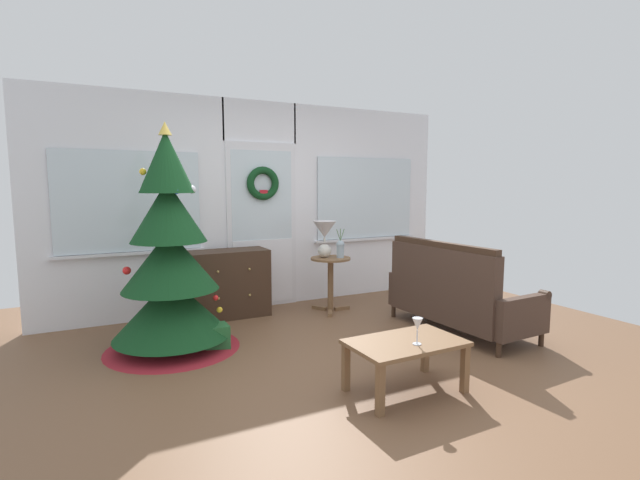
{
  "coord_description": "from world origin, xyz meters",
  "views": [
    {
      "loc": [
        -1.97,
        -3.4,
        1.52
      ],
      "look_at": [
        0.05,
        0.55,
        1.0
      ],
      "focal_mm": 25.95,
      "sensor_mm": 36.0,
      "label": 1
    }
  ],
  "objects_px": {
    "settee_sofa": "(453,296)",
    "gift_box": "(216,337)",
    "christmas_tree": "(170,271)",
    "coffee_table": "(406,348)",
    "side_table": "(331,273)",
    "wine_glass": "(417,325)",
    "dresser_cabinet": "(229,283)",
    "flower_vase": "(340,248)",
    "table_lamp": "(325,234)"
  },
  "relations": [
    {
      "from": "side_table",
      "to": "dresser_cabinet",
      "type": "bearing_deg",
      "value": 162.59
    },
    {
      "from": "settee_sofa",
      "to": "wine_glass",
      "type": "height_order",
      "value": "settee_sofa"
    },
    {
      "from": "settee_sofa",
      "to": "coffee_table",
      "type": "relative_size",
      "value": 1.92
    },
    {
      "from": "settee_sofa",
      "to": "gift_box",
      "type": "xyz_separation_m",
      "value": [
        -2.35,
        0.61,
        -0.26
      ]
    },
    {
      "from": "side_table",
      "to": "coffee_table",
      "type": "height_order",
      "value": "side_table"
    },
    {
      "from": "christmas_tree",
      "to": "table_lamp",
      "type": "distance_m",
      "value": 1.95
    },
    {
      "from": "table_lamp",
      "to": "flower_vase",
      "type": "distance_m",
      "value": 0.25
    },
    {
      "from": "side_table",
      "to": "wine_glass",
      "type": "relative_size",
      "value": 3.4
    },
    {
      "from": "dresser_cabinet",
      "to": "table_lamp",
      "type": "height_order",
      "value": "table_lamp"
    },
    {
      "from": "christmas_tree",
      "to": "settee_sofa",
      "type": "relative_size",
      "value": 1.28
    },
    {
      "from": "flower_vase",
      "to": "coffee_table",
      "type": "bearing_deg",
      "value": -106.98
    },
    {
      "from": "side_table",
      "to": "flower_vase",
      "type": "height_order",
      "value": "flower_vase"
    },
    {
      "from": "wine_glass",
      "to": "gift_box",
      "type": "distance_m",
      "value": 1.98
    },
    {
      "from": "flower_vase",
      "to": "gift_box",
      "type": "relative_size",
      "value": 1.52
    },
    {
      "from": "settee_sofa",
      "to": "wine_glass",
      "type": "relative_size",
      "value": 8.36
    },
    {
      "from": "flower_vase",
      "to": "side_table",
      "type": "bearing_deg",
      "value": 149.04
    },
    {
      "from": "dresser_cabinet",
      "to": "table_lamp",
      "type": "xyz_separation_m",
      "value": [
        1.09,
        -0.32,
        0.56
      ]
    },
    {
      "from": "coffee_table",
      "to": "gift_box",
      "type": "relative_size",
      "value": 3.68
    },
    {
      "from": "side_table",
      "to": "flower_vase",
      "type": "relative_size",
      "value": 1.89
    },
    {
      "from": "dresser_cabinet",
      "to": "table_lamp",
      "type": "relative_size",
      "value": 2.05
    },
    {
      "from": "dresser_cabinet",
      "to": "coffee_table",
      "type": "distance_m",
      "value": 2.62
    },
    {
      "from": "dresser_cabinet",
      "to": "side_table",
      "type": "relative_size",
      "value": 1.36
    },
    {
      "from": "settee_sofa",
      "to": "side_table",
      "type": "distance_m",
      "value": 1.49
    },
    {
      "from": "table_lamp",
      "to": "coffee_table",
      "type": "distance_m",
      "value": 2.36
    },
    {
      "from": "settee_sofa",
      "to": "gift_box",
      "type": "bearing_deg",
      "value": 165.48
    },
    {
      "from": "gift_box",
      "to": "coffee_table",
      "type": "bearing_deg",
      "value": -56.13
    },
    {
      "from": "flower_vase",
      "to": "wine_glass",
      "type": "xyz_separation_m",
      "value": [
        -0.62,
        -2.23,
        -0.25
      ]
    },
    {
      "from": "side_table",
      "to": "gift_box",
      "type": "xyz_separation_m",
      "value": [
        -1.58,
        -0.66,
        -0.36
      ]
    },
    {
      "from": "flower_vase",
      "to": "dresser_cabinet",
      "type": "bearing_deg",
      "value": 161.41
    },
    {
      "from": "table_lamp",
      "to": "coffee_table",
      "type": "relative_size",
      "value": 0.52
    },
    {
      "from": "settee_sofa",
      "to": "table_lamp",
      "type": "height_order",
      "value": "table_lamp"
    },
    {
      "from": "christmas_tree",
      "to": "wine_glass",
      "type": "height_order",
      "value": "christmas_tree"
    },
    {
      "from": "coffee_table",
      "to": "wine_glass",
      "type": "xyz_separation_m",
      "value": [
        0.03,
        -0.1,
        0.2
      ]
    },
    {
      "from": "christmas_tree",
      "to": "gift_box",
      "type": "distance_m",
      "value": 0.74
    },
    {
      "from": "coffee_table",
      "to": "wine_glass",
      "type": "bearing_deg",
      "value": -75.41
    },
    {
      "from": "table_lamp",
      "to": "wine_glass",
      "type": "height_order",
      "value": "table_lamp"
    },
    {
      "from": "side_table",
      "to": "wine_glass",
      "type": "distance_m",
      "value": 2.35
    },
    {
      "from": "dresser_cabinet",
      "to": "coffee_table",
      "type": "height_order",
      "value": "dresser_cabinet"
    },
    {
      "from": "settee_sofa",
      "to": "side_table",
      "type": "height_order",
      "value": "settee_sofa"
    },
    {
      "from": "table_lamp",
      "to": "dresser_cabinet",
      "type": "bearing_deg",
      "value": 163.61
    },
    {
      "from": "dresser_cabinet",
      "to": "flower_vase",
      "type": "relative_size",
      "value": 2.57
    },
    {
      "from": "table_lamp",
      "to": "christmas_tree",
      "type": "bearing_deg",
      "value": -165.0
    },
    {
      "from": "christmas_tree",
      "to": "dresser_cabinet",
      "type": "bearing_deg",
      "value": 46.61
    },
    {
      "from": "christmas_tree",
      "to": "coffee_table",
      "type": "distance_m",
      "value": 2.25
    },
    {
      "from": "wine_glass",
      "to": "gift_box",
      "type": "xyz_separation_m",
      "value": [
        -1.05,
        1.63,
        -0.41
      ]
    },
    {
      "from": "christmas_tree",
      "to": "settee_sofa",
      "type": "xyz_separation_m",
      "value": [
        2.7,
        -0.81,
        -0.36
      ]
    },
    {
      "from": "christmas_tree",
      "to": "dresser_cabinet",
      "type": "distance_m",
      "value": 1.18
    },
    {
      "from": "christmas_tree",
      "to": "coffee_table",
      "type": "relative_size",
      "value": 2.47
    },
    {
      "from": "dresser_cabinet",
      "to": "coffee_table",
      "type": "bearing_deg",
      "value": -76.69
    },
    {
      "from": "side_table",
      "to": "wine_glass",
      "type": "xyz_separation_m",
      "value": [
        -0.52,
        -2.29,
        0.06
      ]
    }
  ]
}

